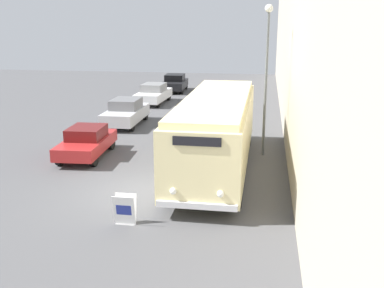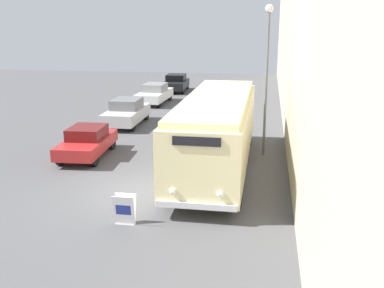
# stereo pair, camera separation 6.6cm
# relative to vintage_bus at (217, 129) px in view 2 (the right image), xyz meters

# --- Properties ---
(ground_plane) EXTENTS (80.00, 80.00, 0.00)m
(ground_plane) POSITION_rel_vintage_bus_xyz_m (-2.53, -3.24, -1.77)
(ground_plane) COLOR #4C4C4F
(building_wall_right) EXTENTS (0.30, 60.00, 8.60)m
(building_wall_right) POSITION_rel_vintage_bus_xyz_m (3.19, 6.76, 2.53)
(building_wall_right) COLOR #B2A893
(building_wall_right) RESTS_ON ground_plane
(vintage_bus) EXTENTS (2.69, 11.03, 3.14)m
(vintage_bus) POSITION_rel_vintage_bus_xyz_m (0.00, 0.00, 0.00)
(vintage_bus) COLOR black
(vintage_bus) RESTS_ON ground_plane
(sign_board) EXTENTS (0.70, 0.36, 0.96)m
(sign_board) POSITION_rel_vintage_bus_xyz_m (-2.19, -5.90, -1.31)
(sign_board) COLOR gray
(sign_board) RESTS_ON ground_plane
(streetlamp) EXTENTS (0.36, 0.36, 6.86)m
(streetlamp) POSITION_rel_vintage_bus_xyz_m (1.96, 2.45, 2.63)
(streetlamp) COLOR #595E60
(streetlamp) RESTS_ON ground_plane
(parked_car_near) EXTENTS (2.03, 4.23, 1.41)m
(parked_car_near) POSITION_rel_vintage_bus_xyz_m (-6.15, 0.80, -1.05)
(parked_car_near) COLOR black
(parked_car_near) RESTS_ON ground_plane
(parked_car_mid) EXTENTS (1.96, 4.60, 1.59)m
(parked_car_mid) POSITION_rel_vintage_bus_xyz_m (-6.39, 7.59, -0.99)
(parked_car_mid) COLOR black
(parked_car_mid) RESTS_ON ground_plane
(parked_car_far) EXTENTS (2.04, 4.65, 1.51)m
(parked_car_far) POSITION_rel_vintage_bus_xyz_m (-6.57, 15.18, -1.01)
(parked_car_far) COLOR black
(parked_car_far) RESTS_ON ground_plane
(parked_car_distant) EXTENTS (2.12, 4.44, 1.53)m
(parked_car_distant) POSITION_rel_vintage_bus_xyz_m (-6.18, 21.54, -1.00)
(parked_car_distant) COLOR black
(parked_car_distant) RESTS_ON ground_plane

